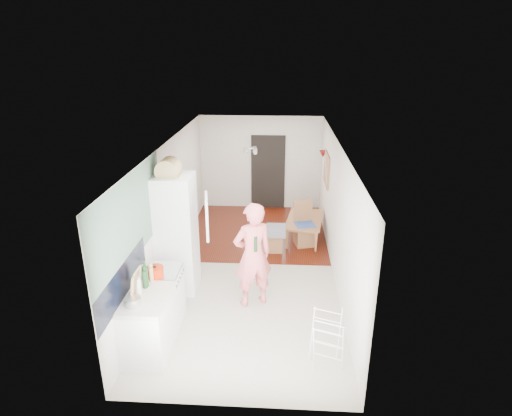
# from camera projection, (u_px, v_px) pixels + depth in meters

# --- Properties ---
(room_shell) EXTENTS (3.20, 7.00, 2.50)m
(room_shell) POSITION_uv_depth(u_px,v_px,m) (252.00, 210.00, 8.10)
(room_shell) COLOR silver
(room_shell) RESTS_ON ground
(floor) EXTENTS (3.20, 7.00, 0.01)m
(floor) POSITION_uv_depth(u_px,v_px,m) (252.00, 269.00, 8.55)
(floor) COLOR #BCB59F
(floor) RESTS_ON ground
(wood_floor_overlay) EXTENTS (3.20, 3.30, 0.01)m
(wood_floor_overlay) POSITION_uv_depth(u_px,v_px,m) (257.00, 231.00, 10.27)
(wood_floor_overlay) COLOR #501809
(wood_floor_overlay) RESTS_ON room_shell
(sage_wall_panel) EXTENTS (0.02, 3.00, 1.30)m
(sage_wall_panel) POSITION_uv_depth(u_px,v_px,m) (131.00, 219.00, 6.11)
(sage_wall_panel) COLOR slate
(sage_wall_panel) RESTS_ON room_shell
(tile_splashback) EXTENTS (0.02, 1.90, 0.50)m
(tile_splashback) POSITION_uv_depth(u_px,v_px,m) (123.00, 282.00, 5.85)
(tile_splashback) COLOR black
(tile_splashback) RESTS_ON room_shell
(doorway_recess) EXTENTS (0.90, 0.04, 2.00)m
(doorway_recess) POSITION_uv_depth(u_px,v_px,m) (268.00, 172.00, 11.43)
(doorway_recess) COLOR black
(doorway_recess) RESTS_ON room_shell
(base_cabinet) EXTENTS (0.60, 0.90, 0.86)m
(base_cabinet) POSITION_uv_depth(u_px,v_px,m) (149.00, 326.00, 6.09)
(base_cabinet) COLOR white
(base_cabinet) RESTS_ON room_shell
(worktop) EXTENTS (0.62, 0.92, 0.06)m
(worktop) POSITION_uv_depth(u_px,v_px,m) (146.00, 299.00, 5.93)
(worktop) COLOR beige
(worktop) RESTS_ON room_shell
(range_cooker) EXTENTS (0.60, 0.60, 0.88)m
(range_cooker) POSITION_uv_depth(u_px,v_px,m) (162.00, 297.00, 6.78)
(range_cooker) COLOR white
(range_cooker) RESTS_ON room_shell
(cooker_top) EXTENTS (0.60, 0.60, 0.04)m
(cooker_top) POSITION_uv_depth(u_px,v_px,m) (160.00, 271.00, 6.62)
(cooker_top) COLOR silver
(cooker_top) RESTS_ON room_shell
(fridge_housing) EXTENTS (0.66, 0.66, 2.15)m
(fridge_housing) POSITION_uv_depth(u_px,v_px,m) (177.00, 234.00, 7.51)
(fridge_housing) COLOR white
(fridge_housing) RESTS_ON room_shell
(fridge_door) EXTENTS (0.14, 0.56, 0.70)m
(fridge_door) POSITION_uv_depth(u_px,v_px,m) (207.00, 216.00, 7.03)
(fridge_door) COLOR white
(fridge_door) RESTS_ON room_shell
(fridge_interior) EXTENTS (0.02, 0.52, 0.66)m
(fridge_interior) POSITION_uv_depth(u_px,v_px,m) (193.00, 209.00, 7.32)
(fridge_interior) COLOR white
(fridge_interior) RESTS_ON room_shell
(pinboard) EXTENTS (0.03, 0.90, 0.70)m
(pinboard) POSITION_uv_depth(u_px,v_px,m) (327.00, 169.00, 9.68)
(pinboard) COLOR #D3B770
(pinboard) RESTS_ON room_shell
(pinboard_frame) EXTENTS (0.00, 0.94, 0.74)m
(pinboard_frame) POSITION_uv_depth(u_px,v_px,m) (326.00, 169.00, 9.68)
(pinboard_frame) COLOR olive
(pinboard_frame) RESTS_ON room_shell
(wall_sconce) EXTENTS (0.18, 0.18, 0.16)m
(wall_sconce) POSITION_uv_depth(u_px,v_px,m) (323.00, 154.00, 10.22)
(wall_sconce) COLOR maroon
(wall_sconce) RESTS_ON room_shell
(person) EXTENTS (0.94, 0.81, 2.18)m
(person) POSITION_uv_depth(u_px,v_px,m) (253.00, 246.00, 7.02)
(person) COLOR #F46F72
(person) RESTS_ON floor
(dining_table) EXTENTS (0.83, 1.27, 0.42)m
(dining_table) POSITION_uv_depth(u_px,v_px,m) (305.00, 230.00, 9.81)
(dining_table) COLOR olive
(dining_table) RESTS_ON floor
(dining_chair) EXTENTS (0.51, 0.51, 0.99)m
(dining_chair) POSITION_uv_depth(u_px,v_px,m) (305.00, 224.00, 9.40)
(dining_chair) COLOR olive
(dining_chair) RESTS_ON floor
(stool) EXTENTS (0.33, 0.33, 0.42)m
(stool) POSITION_uv_depth(u_px,v_px,m) (275.00, 242.00, 9.21)
(stool) COLOR olive
(stool) RESTS_ON floor
(grey_drape) EXTENTS (0.40, 0.40, 0.18)m
(grey_drape) POSITION_uv_depth(u_px,v_px,m) (276.00, 230.00, 9.05)
(grey_drape) COLOR slate
(grey_drape) RESTS_ON stool
(drying_rack) EXTENTS (0.50, 0.48, 0.79)m
(drying_rack) POSITION_uv_depth(u_px,v_px,m) (327.00, 341.00, 5.85)
(drying_rack) COLOR white
(drying_rack) RESTS_ON floor
(bread_bin) EXTENTS (0.41, 0.39, 0.21)m
(bread_bin) POSITION_uv_depth(u_px,v_px,m) (168.00, 169.00, 7.08)
(bread_bin) COLOR tan
(bread_bin) RESTS_ON fridge_housing
(red_casserole) EXTENTS (0.29, 0.29, 0.15)m
(red_casserole) POSITION_uv_depth(u_px,v_px,m) (155.00, 272.00, 6.41)
(red_casserole) COLOR red
(red_casserole) RESTS_ON cooker_top
(steel_pan) EXTENTS (0.25, 0.25, 0.11)m
(steel_pan) POSITION_uv_depth(u_px,v_px,m) (133.00, 301.00, 5.71)
(steel_pan) COLOR silver
(steel_pan) RESTS_ON worktop
(held_bottle) EXTENTS (0.06, 0.06, 0.26)m
(held_bottle) POSITION_uv_depth(u_px,v_px,m) (256.00, 244.00, 6.88)
(held_bottle) COLOR #163B1A
(held_bottle) RESTS_ON person
(bottle_a) EXTENTS (0.08, 0.08, 0.27)m
(bottle_a) POSITION_uv_depth(u_px,v_px,m) (145.00, 279.00, 6.09)
(bottle_a) COLOR #163B1A
(bottle_a) RESTS_ON worktop
(bottle_b) EXTENTS (0.08, 0.08, 0.31)m
(bottle_b) POSITION_uv_depth(u_px,v_px,m) (146.00, 277.00, 6.13)
(bottle_b) COLOR #163B1A
(bottle_b) RESTS_ON worktop
(bottle_c) EXTENTS (0.11, 0.11, 0.24)m
(bottle_c) POSITION_uv_depth(u_px,v_px,m) (138.00, 286.00, 5.97)
(bottle_c) COLOR silver
(bottle_c) RESTS_ON worktop
(pepper_mill_front) EXTENTS (0.07, 0.07, 0.21)m
(pepper_mill_front) POSITION_uv_depth(u_px,v_px,m) (144.00, 274.00, 6.30)
(pepper_mill_front) COLOR tan
(pepper_mill_front) RESTS_ON worktop
(pepper_mill_back) EXTENTS (0.08, 0.08, 0.23)m
(pepper_mill_back) POSITION_uv_depth(u_px,v_px,m) (151.00, 274.00, 6.26)
(pepper_mill_back) COLOR tan
(pepper_mill_back) RESTS_ON worktop
(chopping_boards) EXTENTS (0.07, 0.29, 0.39)m
(chopping_boards) POSITION_uv_depth(u_px,v_px,m) (136.00, 283.00, 5.88)
(chopping_boards) COLOR tan
(chopping_boards) RESTS_ON worktop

